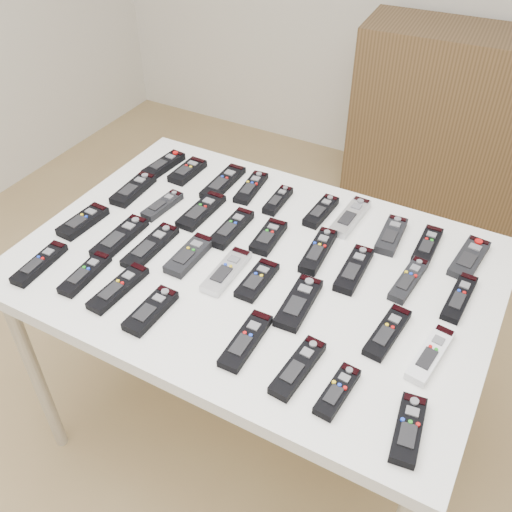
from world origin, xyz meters
The scene contains 38 objects.
ground centered at (0.00, 0.00, 0.00)m, with size 4.00×4.00×0.00m, color #9A7B4E.
table centered at (-0.04, 0.04, 0.72)m, with size 1.25×0.88×0.78m.
remote_0 centered at (-0.54, 0.31, 0.79)m, with size 0.05×0.17×0.02m, color black.
remote_1 centered at (-0.45, 0.32, 0.79)m, with size 0.06×0.14×0.02m, color black.
remote_2 centered at (-0.31, 0.32, 0.79)m, with size 0.06×0.20×0.02m, color black.
remote_3 centered at (-0.22, 0.34, 0.79)m, with size 0.05×0.17×0.02m, color black.
remote_4 centered at (-0.11, 0.31, 0.79)m, with size 0.04×0.14×0.02m, color black.
remote_5 centered at (0.03, 0.32, 0.79)m, with size 0.05×0.16×0.02m, color black.
remote_6 centered at (0.11, 0.34, 0.79)m, with size 0.05×0.19×0.02m, color #B7B7BC.
remote_7 centered at (0.25, 0.31, 0.79)m, with size 0.05×0.16×0.02m, color black.
remote_8 centered at (0.35, 0.32, 0.79)m, with size 0.05×0.16×0.02m, color black.
remote_9 centered at (0.46, 0.32, 0.79)m, with size 0.06×0.18×0.02m, color black.
remote_10 centered at (-0.54, 0.15, 0.79)m, with size 0.06×0.17×0.02m, color black.
remote_11 centered at (-0.41, 0.12, 0.79)m, with size 0.04×0.15×0.02m, color black.
remote_12 centered at (-0.29, 0.15, 0.79)m, with size 0.06×0.18×0.02m, color black.
remote_13 centered at (-0.16, 0.12, 0.79)m, with size 0.05×0.18×0.02m, color black.
remote_14 centered at (-0.05, 0.14, 0.79)m, with size 0.06×0.15×0.02m, color black.
remote_15 centered at (0.09, 0.15, 0.79)m, with size 0.05×0.19×0.02m, color black.
remote_16 centered at (0.21, 0.12, 0.79)m, with size 0.05×0.18×0.02m, color black.
remote_17 centered at (0.34, 0.16, 0.79)m, with size 0.04×0.18×0.02m, color black.
remote_18 centered at (0.48, 0.15, 0.79)m, with size 0.04×0.18×0.02m, color black.
remote_19 centered at (-0.56, -0.06, 0.79)m, with size 0.06×0.16×0.02m, color black.
remote_20 centered at (-0.42, -0.06, 0.79)m, with size 0.06×0.19×0.02m, color black.
remote_21 centered at (-0.32, -0.05, 0.79)m, with size 0.06×0.20×0.02m, color black.
remote_22 centered at (-0.20, -0.03, 0.79)m, with size 0.06×0.17×0.02m, color black.
remote_23 centered at (-0.08, -0.04, 0.79)m, with size 0.05×0.18×0.02m, color #B7B7BC.
remote_24 centered at (0.00, -0.03, 0.79)m, with size 0.05×0.15×0.02m, color black.
remote_25 centered at (0.13, -0.06, 0.79)m, with size 0.06×0.18×0.02m, color black.
remote_26 centered at (0.36, -0.04, 0.79)m, with size 0.05×0.17×0.02m, color black.
remote_27 centered at (0.46, -0.06, 0.79)m, with size 0.05×0.18×0.02m, color silver.
remote_28 centered at (-0.54, -0.25, 0.79)m, with size 0.05×0.17×0.02m, color black.
remote_29 centered at (-0.40, -0.23, 0.79)m, with size 0.05×0.17×0.02m, color black.
remote_30 centered at (-0.29, -0.23, 0.79)m, with size 0.05×0.18×0.02m, color black.
remote_31 centered at (-0.17, -0.25, 0.79)m, with size 0.06×0.16×0.02m, color black.
remote_32 centered at (0.08, -0.22, 0.79)m, with size 0.05×0.18×0.02m, color black.
remote_33 centered at (0.22, -0.24, 0.79)m, with size 0.05×0.18×0.02m, color black.
remote_34 centered at (0.32, -0.25, 0.79)m, with size 0.04×0.14×0.02m, color black.
remote_35 centered at (0.48, -0.27, 0.79)m, with size 0.05×0.16×0.02m, color black.
Camera 1 is at (0.52, -0.98, 1.79)m, focal length 40.00 mm.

